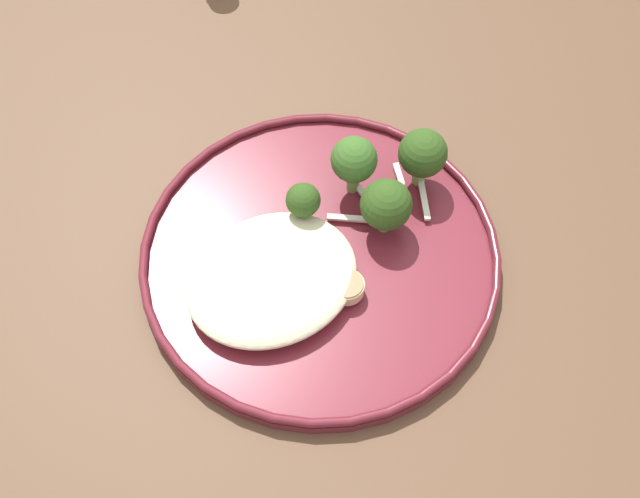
{
  "coord_description": "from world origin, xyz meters",
  "views": [
    {
      "loc": [
        0.19,
        0.32,
        1.32
      ],
      "look_at": [
        0.01,
        0.03,
        0.76
      ],
      "focal_mm": 46.09,
      "sensor_mm": 36.0,
      "label": 1
    }
  ],
  "objects_px": {
    "broccoli_floret_near_rim": "(423,154)",
    "broccoli_floret_center_pile": "(354,160)",
    "seared_scallop_right_edge": "(285,245)",
    "broccoli_floret_tall_stalk": "(386,205)",
    "broccoli_floret_right_tilted": "(303,202)",
    "seared_scallop_front_small": "(347,287)",
    "seared_scallop_tiny_bay": "(286,300)",
    "seared_scallop_on_noodles": "(242,253)",
    "dinner_plate": "(320,256)"
  },
  "relations": [
    {
      "from": "seared_scallop_on_noodles",
      "to": "broccoli_floret_near_rim",
      "type": "relative_size",
      "value": 0.5
    },
    {
      "from": "seared_scallop_right_edge",
      "to": "broccoli_floret_right_tilted",
      "type": "height_order",
      "value": "broccoli_floret_right_tilted"
    },
    {
      "from": "seared_scallop_on_noodles",
      "to": "seared_scallop_front_small",
      "type": "relative_size",
      "value": 1.06
    },
    {
      "from": "seared_scallop_right_edge",
      "to": "broccoli_floret_near_rim",
      "type": "bearing_deg",
      "value": -178.46
    },
    {
      "from": "broccoli_floret_right_tilted",
      "to": "seared_scallop_on_noodles",
      "type": "bearing_deg",
      "value": 5.71
    },
    {
      "from": "seared_scallop_tiny_bay",
      "to": "broccoli_floret_center_pile",
      "type": "height_order",
      "value": "broccoli_floret_center_pile"
    },
    {
      "from": "seared_scallop_front_small",
      "to": "seared_scallop_tiny_bay",
      "type": "distance_m",
      "value": 0.05
    },
    {
      "from": "broccoli_floret_near_rim",
      "to": "broccoli_floret_center_pile",
      "type": "relative_size",
      "value": 0.98
    },
    {
      "from": "seared_scallop_front_small",
      "to": "broccoli_floret_near_rim",
      "type": "distance_m",
      "value": 0.13
    },
    {
      "from": "dinner_plate",
      "to": "seared_scallop_right_edge",
      "type": "xyz_separation_m",
      "value": [
        0.02,
        -0.02,
        0.01
      ]
    },
    {
      "from": "seared_scallop_tiny_bay",
      "to": "broccoli_floret_right_tilted",
      "type": "relative_size",
      "value": 0.52
    },
    {
      "from": "dinner_plate",
      "to": "broccoli_floret_center_pile",
      "type": "bearing_deg",
      "value": -143.74
    },
    {
      "from": "broccoli_floret_tall_stalk",
      "to": "seared_scallop_front_small",
      "type": "bearing_deg",
      "value": 31.7
    },
    {
      "from": "dinner_plate",
      "to": "seared_scallop_front_small",
      "type": "height_order",
      "value": "seared_scallop_front_small"
    },
    {
      "from": "dinner_plate",
      "to": "seared_scallop_front_small",
      "type": "distance_m",
      "value": 0.04
    },
    {
      "from": "seared_scallop_on_noodles",
      "to": "broccoli_floret_center_pile",
      "type": "height_order",
      "value": "broccoli_floret_center_pile"
    },
    {
      "from": "dinner_plate",
      "to": "seared_scallop_on_noodles",
      "type": "height_order",
      "value": "seared_scallop_on_noodles"
    },
    {
      "from": "seared_scallop_tiny_bay",
      "to": "broccoli_floret_tall_stalk",
      "type": "xyz_separation_m",
      "value": [
        -0.1,
        -0.02,
        0.02
      ]
    },
    {
      "from": "broccoli_floret_tall_stalk",
      "to": "broccoli_floret_right_tilted",
      "type": "relative_size",
      "value": 1.16
    },
    {
      "from": "seared_scallop_right_edge",
      "to": "seared_scallop_tiny_bay",
      "type": "xyz_separation_m",
      "value": [
        0.02,
        0.04,
        -0.0
      ]
    },
    {
      "from": "seared_scallop_on_noodles",
      "to": "broccoli_floret_center_pile",
      "type": "distance_m",
      "value": 0.12
    },
    {
      "from": "seared_scallop_on_noodles",
      "to": "seared_scallop_tiny_bay",
      "type": "bearing_deg",
      "value": 99.08
    },
    {
      "from": "seared_scallop_right_edge",
      "to": "dinner_plate",
      "type": "bearing_deg",
      "value": 143.81
    },
    {
      "from": "seared_scallop_front_small",
      "to": "broccoli_floret_center_pile",
      "type": "relative_size",
      "value": 0.47
    },
    {
      "from": "dinner_plate",
      "to": "broccoli_floret_right_tilted",
      "type": "xyz_separation_m",
      "value": [
        -0.01,
        -0.03,
        0.03
      ]
    },
    {
      "from": "broccoli_floret_near_rim",
      "to": "broccoli_floret_right_tilted",
      "type": "relative_size",
      "value": 1.28
    },
    {
      "from": "seared_scallop_right_edge",
      "to": "seared_scallop_front_small",
      "type": "height_order",
      "value": "seared_scallop_right_edge"
    },
    {
      "from": "seared_scallop_tiny_bay",
      "to": "seared_scallop_right_edge",
      "type": "bearing_deg",
      "value": -118.72
    },
    {
      "from": "seared_scallop_front_small",
      "to": "broccoli_floret_center_pile",
      "type": "distance_m",
      "value": 0.1
    },
    {
      "from": "seared_scallop_right_edge",
      "to": "seared_scallop_tiny_bay",
      "type": "bearing_deg",
      "value": 61.28
    },
    {
      "from": "broccoli_floret_near_rim",
      "to": "broccoli_floret_right_tilted",
      "type": "xyz_separation_m",
      "value": [
        0.1,
        -0.01,
        -0.01
      ]
    },
    {
      "from": "seared_scallop_front_small",
      "to": "broccoli_floret_tall_stalk",
      "type": "xyz_separation_m",
      "value": [
        -0.06,
        -0.04,
        0.02
      ]
    },
    {
      "from": "seared_scallop_tiny_bay",
      "to": "broccoli_floret_center_pile",
      "type": "bearing_deg",
      "value": -146.62
    },
    {
      "from": "seared_scallop_front_small",
      "to": "broccoli_floret_near_rim",
      "type": "relative_size",
      "value": 0.47
    },
    {
      "from": "seared_scallop_on_noodles",
      "to": "broccoli_floret_center_pile",
      "type": "relative_size",
      "value": 0.49
    },
    {
      "from": "seared_scallop_on_noodles",
      "to": "seared_scallop_tiny_bay",
      "type": "xyz_separation_m",
      "value": [
        -0.01,
        0.05,
        -0.0
      ]
    },
    {
      "from": "seared_scallop_on_noodles",
      "to": "dinner_plate",
      "type": "bearing_deg",
      "value": 152.34
    },
    {
      "from": "seared_scallop_right_edge",
      "to": "broccoli_floret_center_pile",
      "type": "height_order",
      "value": "broccoli_floret_center_pile"
    },
    {
      "from": "seared_scallop_right_edge",
      "to": "seared_scallop_front_small",
      "type": "relative_size",
      "value": 1.08
    },
    {
      "from": "seared_scallop_front_small",
      "to": "seared_scallop_tiny_bay",
      "type": "height_order",
      "value": "same"
    },
    {
      "from": "seared_scallop_tiny_bay",
      "to": "broccoli_floret_tall_stalk",
      "type": "bearing_deg",
      "value": -167.94
    },
    {
      "from": "broccoli_floret_tall_stalk",
      "to": "broccoli_floret_near_rim",
      "type": "height_order",
      "value": "broccoli_floret_near_rim"
    },
    {
      "from": "dinner_plate",
      "to": "broccoli_floret_tall_stalk",
      "type": "xyz_separation_m",
      "value": [
        -0.06,
        0.0,
        0.03
      ]
    },
    {
      "from": "seared_scallop_tiny_bay",
      "to": "seared_scallop_front_small",
      "type": "bearing_deg",
      "value": 162.93
    },
    {
      "from": "dinner_plate",
      "to": "broccoli_floret_center_pile",
      "type": "height_order",
      "value": "broccoli_floret_center_pile"
    },
    {
      "from": "dinner_plate",
      "to": "broccoli_floret_tall_stalk",
      "type": "distance_m",
      "value": 0.07
    },
    {
      "from": "broccoli_floret_center_pile",
      "to": "broccoli_floret_right_tilted",
      "type": "distance_m",
      "value": 0.05
    },
    {
      "from": "seared_scallop_right_edge",
      "to": "broccoli_floret_right_tilted",
      "type": "bearing_deg",
      "value": -147.12
    },
    {
      "from": "dinner_plate",
      "to": "seared_scallop_on_noodles",
      "type": "xyz_separation_m",
      "value": [
        0.05,
        -0.03,
        0.01
      ]
    },
    {
      "from": "broccoli_floret_tall_stalk",
      "to": "broccoli_floret_center_pile",
      "type": "bearing_deg",
      "value": -88.35
    }
  ]
}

